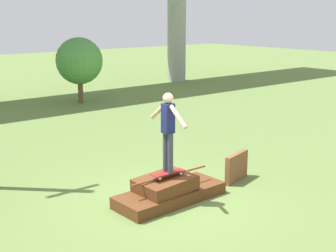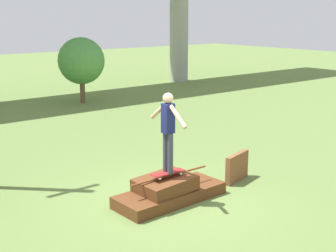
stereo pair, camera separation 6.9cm
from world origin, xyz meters
name	(u,v)px [view 1 (the left image)]	position (x,y,z in m)	size (l,w,h in m)	color
ground_plane	(170,201)	(0.00, 0.00, 0.00)	(80.00, 80.00, 0.00)	olive
scrap_pile	(168,191)	(-0.04, 0.00, 0.23)	(2.54, 1.06, 0.60)	#5B3319
scrap_plank_loose	(237,167)	(2.05, -0.03, 0.34)	(0.93, 0.36, 0.69)	brown
skateboard	(168,173)	(-0.10, -0.05, 0.67)	(0.79, 0.26, 0.09)	maroon
skater	(168,127)	(-0.10, -0.05, 1.69)	(0.23, 1.24, 1.71)	#383D4C
tree_behind_right	(79,61)	(4.10, 11.56, 1.91)	(2.10, 2.10, 2.97)	brown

